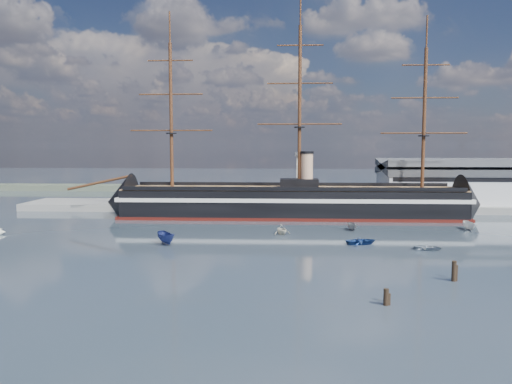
{
  "coord_description": "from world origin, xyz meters",
  "views": [
    {
      "loc": [
        -2.11,
        -71.87,
        18.98
      ],
      "look_at": [
        -8.51,
        35.0,
        9.0
      ],
      "focal_mm": 35.0,
      "sensor_mm": 36.0,
      "label": 1
    }
  ],
  "objects": [
    {
      "name": "motorboat_d",
      "position": [
        -2.9,
        33.85,
        0.0
      ],
      "size": [
        7.36,
        5.56,
        2.48
      ],
      "primitive_type": "imported",
      "rotation": [
        0.0,
        0.0,
        0.45
      ],
      "color": "beige",
      "rests_on": "ground"
    },
    {
      "name": "warehouse",
      "position": [
        58.0,
        80.0,
        7.98
      ],
      "size": [
        63.0,
        21.0,
        11.6
      ],
      "color": "#B7BABC",
      "rests_on": "ground"
    },
    {
      "name": "motorboat_a",
      "position": [
        -25.07,
        21.73,
        0.0
      ],
      "size": [
        7.84,
        6.34,
        3.01
      ],
      "primitive_type": "imported",
      "rotation": [
        0.0,
        0.0,
        0.56
      ],
      "color": "navy",
      "rests_on": "ground"
    },
    {
      "name": "piling_near_mid",
      "position": [
        9.9,
        -13.13,
        0.0
      ],
      "size": [
        0.64,
        0.64,
        2.73
      ],
      "primitive_type": "cylinder",
      "color": "black",
      "rests_on": "ground"
    },
    {
      "name": "warship",
      "position": [
        -2.32,
        60.0,
        4.04
      ],
      "size": [
        112.94,
        16.91,
        53.94
      ],
      "rotation": [
        0.0,
        0.0,
        0.01
      ],
      "color": "black",
      "rests_on": "ground"
    },
    {
      "name": "motorboat_b",
      "position": [
        12.56,
        24.11,
        0.0
      ],
      "size": [
        2.43,
        3.96,
        1.73
      ],
      "primitive_type": "imported",
      "rotation": [
        0.0,
        0.0,
        1.84
      ],
      "color": "navy",
      "rests_on": "ground"
    },
    {
      "name": "motorboat_f",
      "position": [
        39.28,
        41.72,
        0.0
      ],
      "size": [
        6.25,
        2.36,
        2.49
      ],
      "primitive_type": "imported",
      "rotation": [
        0.0,
        0.0,
        0.01
      ],
      "color": "silver",
      "rests_on": "ground"
    },
    {
      "name": "piling_near_right",
      "position": [
        21.52,
        -1.81,
        0.0
      ],
      "size": [
        0.64,
        0.64,
        3.6
      ],
      "primitive_type": "cylinder",
      "color": "black",
      "rests_on": "ground"
    },
    {
      "name": "motorboat_c",
      "position": [
        12.91,
        39.63,
        0.0
      ],
      "size": [
        5.51,
        2.67,
        2.12
      ],
      "primitive_type": "imported",
      "rotation": [
        0.0,
        0.0,
        0.14
      ],
      "color": "slate",
      "rests_on": "ground"
    },
    {
      "name": "ground",
      "position": [
        0.0,
        40.0,
        0.0
      ],
      "size": [
        600.0,
        600.0,
        0.0
      ],
      "primitive_type": "plane",
      "color": "#21313C",
      "rests_on": "ground"
    },
    {
      "name": "quay_tower",
      "position": [
        3.0,
        73.0,
        9.75
      ],
      "size": [
        5.0,
        5.0,
        15.0
      ],
      "color": "silver",
      "rests_on": "ground"
    },
    {
      "name": "motorboat_e",
      "position": [
        23.79,
        19.17,
        0.0
      ],
      "size": [
        2.22,
        3.26,
        1.41
      ],
      "primitive_type": "imported",
      "rotation": [
        0.0,
        0.0,
        1.2
      ],
      "color": "gray",
      "rests_on": "ground"
    },
    {
      "name": "quay",
      "position": [
        10.0,
        76.0,
        0.0
      ],
      "size": [
        180.0,
        18.0,
        2.0
      ],
      "primitive_type": "cube",
      "color": "slate",
      "rests_on": "ground"
    }
  ]
}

